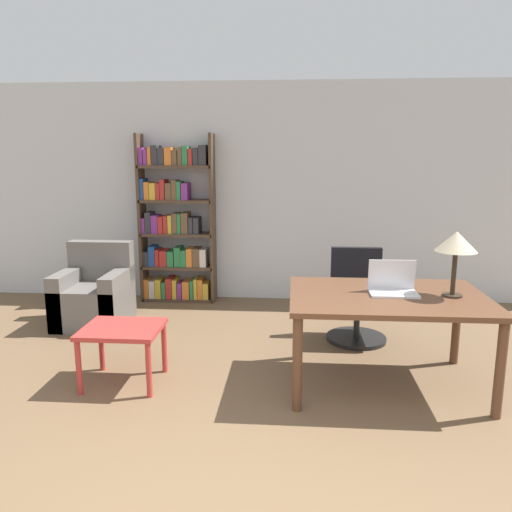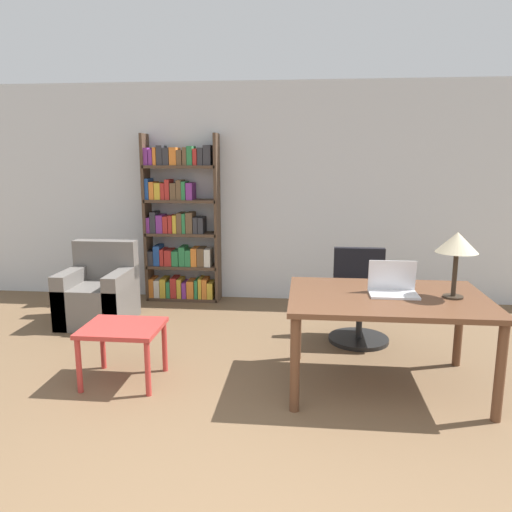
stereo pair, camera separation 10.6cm
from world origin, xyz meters
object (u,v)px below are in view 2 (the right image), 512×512
object	(u,v)px
laptop	(393,287)
armchair	(99,296)
table_lamp	(457,244)
office_chair	(359,301)
bookshelf	(180,227)
side_table_blue	(123,334)
desk	(387,306)

from	to	relation	value
laptop	armchair	xyz separation A→B (m)	(-2.94, 1.26, -0.51)
laptop	table_lamp	world-z (taller)	table_lamp
office_chair	bookshelf	xyz separation A→B (m)	(-2.12, 1.22, 0.55)
office_chair	bookshelf	distance (m)	2.50
side_table_blue	table_lamp	bearing A→B (deg)	2.61
desk	bookshelf	bearing A→B (deg)	134.39
office_chair	armchair	distance (m)	2.81
desk	laptop	distance (m)	0.15
laptop	side_table_blue	bearing A→B (deg)	-175.48
office_chair	desk	bearing A→B (deg)	-84.62
laptop	armchair	size ratio (longest dim) A/B	0.42
laptop	bookshelf	bearing A→B (deg)	135.46
office_chair	side_table_blue	size ratio (longest dim) A/B	1.46
laptop	side_table_blue	size ratio (longest dim) A/B	0.60
armchair	side_table_blue	bearing A→B (deg)	-60.36
table_lamp	office_chair	xyz separation A→B (m)	(-0.58, 1.06, -0.77)
desk	bookshelf	size ratio (longest dim) A/B	0.73
laptop	table_lamp	size ratio (longest dim) A/B	0.73
table_lamp	side_table_blue	xyz separation A→B (m)	(-2.57, -0.12, -0.76)
desk	bookshelf	world-z (taller)	bookshelf
side_table_blue	armchair	bearing A→B (deg)	119.64
office_chair	side_table_blue	xyz separation A→B (m)	(-1.99, -1.18, 0.01)
desk	side_table_blue	distance (m)	2.11
office_chair	bookshelf	world-z (taller)	bookshelf
armchair	bookshelf	distance (m)	1.35
desk	bookshelf	distance (m)	3.18
table_lamp	bookshelf	size ratio (longest dim) A/B	0.24
office_chair	armchair	world-z (taller)	office_chair
side_table_blue	desk	bearing A→B (deg)	3.52
armchair	bookshelf	xyz separation A→B (m)	(0.68, 0.97, 0.64)
side_table_blue	armchair	distance (m)	1.64
table_lamp	office_chair	bearing A→B (deg)	118.85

